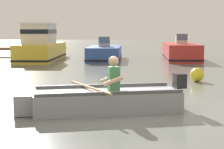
% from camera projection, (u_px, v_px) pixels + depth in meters
% --- Properties ---
extents(ground_plane, '(120.00, 120.00, 0.00)m').
position_uv_depth(ground_plane, '(120.00, 110.00, 7.96)').
color(ground_plane, slate).
extents(rowboat_with_person, '(3.72, 1.81, 1.19)m').
position_uv_depth(rowboat_with_person, '(103.00, 100.00, 7.79)').
color(rowboat_with_person, gray).
rests_on(rowboat_with_person, ground).
extents(moored_boat_yellow, '(2.21, 6.09, 2.16)m').
position_uv_depth(moored_boat_yellow, '(41.00, 46.00, 21.09)').
color(moored_boat_yellow, gold).
rests_on(moored_boat_yellow, ground).
extents(moored_boat_blue, '(2.19, 4.89, 1.38)m').
position_uv_depth(moored_boat_blue, '(105.00, 53.00, 21.39)').
color(moored_boat_blue, '#2D519E').
rests_on(moored_boat_blue, ground).
extents(moored_boat_red, '(2.34, 5.82, 1.54)m').
position_uv_depth(moored_boat_red, '(180.00, 52.00, 21.57)').
color(moored_boat_red, '#B72D28').
rests_on(moored_boat_red, ground).
extents(mooring_buoy, '(0.47, 0.47, 0.47)m').
position_uv_depth(mooring_buoy, '(197.00, 75.00, 12.29)').
color(mooring_buoy, yellow).
rests_on(mooring_buoy, ground).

